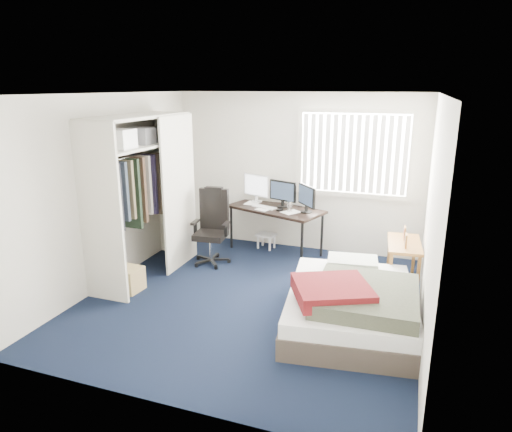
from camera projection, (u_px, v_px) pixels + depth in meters
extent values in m
plane|color=black|center=(252.00, 299.00, 5.74)|extent=(4.20, 4.20, 0.00)
plane|color=silver|center=(296.00, 172.00, 7.30)|extent=(4.00, 0.00, 4.00)
plane|color=silver|center=(158.00, 267.00, 3.49)|extent=(4.00, 0.00, 4.00)
plane|color=silver|center=(110.00, 190.00, 6.04)|extent=(0.00, 4.20, 4.20)
plane|color=silver|center=(431.00, 219.00, 4.75)|extent=(0.00, 4.20, 4.20)
plane|color=white|center=(251.00, 94.00, 5.05)|extent=(4.20, 4.20, 0.00)
cube|color=white|center=(354.00, 153.00, 6.90)|extent=(1.60, 0.02, 1.20)
cube|color=beige|center=(356.00, 111.00, 6.70)|extent=(1.72, 0.06, 0.06)
cube|color=beige|center=(351.00, 194.00, 7.04)|extent=(1.72, 0.06, 0.06)
cube|color=white|center=(354.00, 154.00, 6.84)|extent=(1.60, 0.04, 1.16)
cube|color=beige|center=(100.00, 215.00, 5.44)|extent=(0.60, 0.04, 2.20)
cube|color=beige|center=(175.00, 185.00, 7.07)|extent=(0.60, 0.04, 2.20)
cube|color=beige|center=(137.00, 116.00, 5.95)|extent=(0.60, 1.80, 0.04)
cube|color=beige|center=(139.00, 146.00, 6.05)|extent=(0.56, 1.74, 0.03)
cylinder|color=silver|center=(140.00, 155.00, 6.09)|extent=(0.03, 1.72, 0.03)
cube|color=#26262B|center=(138.00, 189.00, 6.12)|extent=(0.38, 1.10, 0.90)
cube|color=beige|center=(179.00, 193.00, 6.56)|extent=(0.03, 0.90, 2.20)
cube|color=white|center=(117.00, 139.00, 5.61)|extent=(0.38, 0.30, 0.24)
cube|color=gray|center=(140.00, 136.00, 6.07)|extent=(0.34, 0.28, 0.22)
cube|color=black|center=(276.00, 209.00, 7.18)|extent=(1.63, 1.14, 0.04)
cylinder|color=black|center=(231.00, 228.00, 7.47)|extent=(0.04, 0.04, 0.69)
cylinder|color=black|center=(253.00, 220.00, 7.91)|extent=(0.04, 0.04, 0.69)
cylinder|color=black|center=(302.00, 245.00, 6.66)|extent=(0.04, 0.04, 0.69)
cylinder|color=black|center=(322.00, 235.00, 7.09)|extent=(0.04, 0.04, 0.69)
cube|color=white|center=(257.00, 185.00, 7.47)|extent=(0.48, 0.19, 0.36)
cube|color=white|center=(257.00, 185.00, 7.47)|extent=(0.43, 0.15, 0.31)
cube|color=black|center=(283.00, 191.00, 7.17)|extent=(0.46, 0.18, 0.32)
cube|color=#1E2838|center=(283.00, 191.00, 7.17)|extent=(0.41, 0.14, 0.27)
cube|color=black|center=(307.00, 196.00, 6.86)|extent=(0.46, 0.18, 0.32)
cube|color=#1E2838|center=(307.00, 196.00, 6.86)|extent=(0.41, 0.14, 0.27)
cube|color=white|center=(264.00, 207.00, 7.19)|extent=(0.42, 0.26, 0.02)
cube|color=black|center=(280.00, 210.00, 7.01)|extent=(0.09, 0.11, 0.02)
cylinder|color=silver|center=(290.00, 207.00, 6.94)|extent=(0.08, 0.08, 0.16)
cube|color=white|center=(276.00, 208.00, 7.18)|extent=(0.37, 0.36, 0.00)
cube|color=black|center=(211.00, 259.00, 6.90)|extent=(0.59, 0.59, 0.11)
cylinder|color=silver|center=(211.00, 248.00, 6.85)|extent=(0.05, 0.05, 0.35)
cube|color=black|center=(211.00, 235.00, 6.79)|extent=(0.49, 0.49, 0.09)
cube|color=black|center=(214.00, 209.00, 6.89)|extent=(0.45, 0.14, 0.62)
cube|color=black|center=(214.00, 192.00, 6.81)|extent=(0.28, 0.13, 0.14)
cube|color=black|center=(195.00, 222.00, 6.80)|extent=(0.09, 0.25, 0.04)
cube|color=black|center=(226.00, 224.00, 6.69)|extent=(0.09, 0.25, 0.04)
cube|color=white|center=(266.00, 235.00, 7.48)|extent=(0.34, 0.29, 0.03)
cylinder|color=white|center=(258.00, 242.00, 7.50)|extent=(0.04, 0.04, 0.22)
cylinder|color=white|center=(263.00, 239.00, 7.63)|extent=(0.04, 0.04, 0.22)
cylinder|color=white|center=(270.00, 244.00, 7.40)|extent=(0.04, 0.04, 0.22)
cylinder|color=white|center=(274.00, 241.00, 7.53)|extent=(0.04, 0.04, 0.22)
cube|color=brown|center=(404.00, 244.00, 6.07)|extent=(0.49, 0.87, 0.04)
cube|color=brown|center=(390.00, 274.00, 5.84)|extent=(0.04, 0.04, 0.54)
cube|color=brown|center=(389.00, 253.00, 6.55)|extent=(0.04, 0.04, 0.54)
cube|color=brown|center=(418.00, 276.00, 5.75)|extent=(0.04, 0.04, 0.54)
cube|color=brown|center=(414.00, 255.00, 6.46)|extent=(0.04, 0.04, 0.54)
cube|color=brown|center=(406.00, 240.00, 5.86)|extent=(0.03, 0.14, 0.18)
cube|color=brown|center=(405.00, 233.00, 6.16)|extent=(0.03, 0.14, 0.18)
cube|color=#3F352D|center=(350.00, 313.00, 5.12)|extent=(1.61, 2.01, 0.24)
cube|color=white|center=(351.00, 298.00, 5.07)|extent=(1.57, 1.96, 0.17)
cube|color=silver|center=(352.00, 264.00, 5.63)|extent=(0.65, 0.47, 0.14)
cube|color=#353A2B|center=(366.00, 297.00, 4.77)|extent=(1.07, 1.17, 0.18)
cube|color=#520E13|center=(332.00, 291.00, 4.72)|extent=(0.98, 0.95, 0.16)
cube|color=tan|center=(126.00, 279.00, 5.96)|extent=(0.44, 0.34, 0.31)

